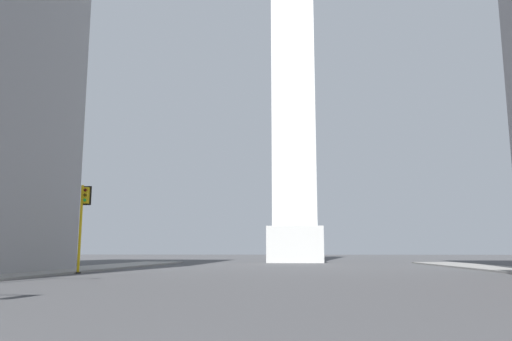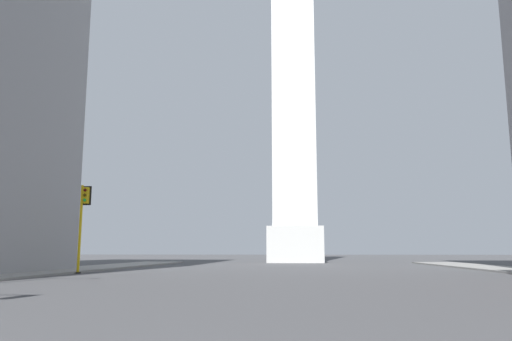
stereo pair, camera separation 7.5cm
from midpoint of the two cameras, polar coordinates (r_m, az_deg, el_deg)
The scene contains 2 objects.
obelisk at distance 72.22m, azimuth 4.29°, elevation 13.98°, with size 7.19×7.19×62.03m.
traffic_light_mid_left at distance 36.05m, azimuth -19.13°, elevation -4.81°, with size 0.78×0.50×5.96m.
Camera 2 is at (0.66, -0.69, 1.51)m, focal length 35.00 mm.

